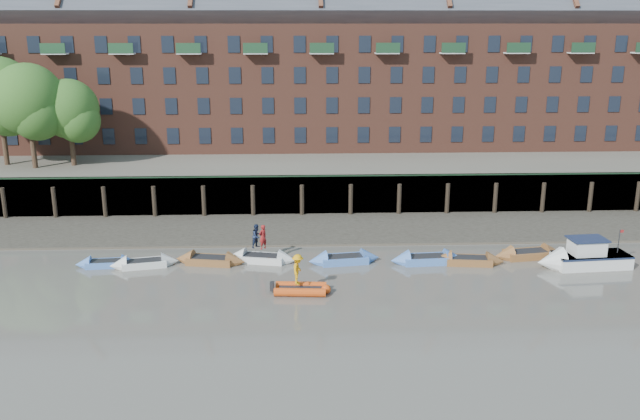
{
  "coord_description": "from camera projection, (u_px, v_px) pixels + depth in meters",
  "views": [
    {
      "loc": [
        -2.61,
        -31.76,
        15.47
      ],
      "look_at": [
        -0.91,
        12.0,
        3.2
      ],
      "focal_mm": 38.0,
      "sensor_mm": 36.0,
      "label": 1
    }
  ],
  "objects": [
    {
      "name": "rowboat_0",
      "position": [
        106.0,
        263.0,
        44.14
      ],
      "size": [
        4.03,
        1.5,
        1.14
      ],
      "rotation": [
        0.0,
        0.0,
        0.09
      ],
      "color": "#4A76C3",
      "rests_on": "ground"
    },
    {
      "name": "rowboat_3",
      "position": [
        262.0,
        258.0,
        44.99
      ],
      "size": [
        4.81,
        2.27,
        1.35
      ],
      "rotation": [
        0.0,
        0.0,
        -0.21
      ],
      "color": "silver",
      "rests_on": "ground"
    },
    {
      "name": "river_wall",
      "position": [
        326.0,
        195.0,
        55.93
      ],
      "size": [
        110.0,
        1.23,
        3.3
      ],
      "color": "#2D2A26",
      "rests_on": "ground"
    },
    {
      "name": "person_rib_crew",
      "position": [
        298.0,
        269.0,
        39.55
      ],
      "size": [
        0.87,
        1.28,
        1.84
      ],
      "primitive_type": "imported",
      "rotation": [
        0.0,
        0.0,
        1.4
      ],
      "color": "orange",
      "rests_on": "rib_tender"
    },
    {
      "name": "tree_cluster",
      "position": [
        24.0,
        99.0,
        57.75
      ],
      "size": [
        11.76,
        7.74,
        9.4
      ],
      "color": "#3A281C",
      "rests_on": "bank_terrace"
    },
    {
      "name": "rowboat_2",
      "position": [
        210.0,
        260.0,
        44.62
      ],
      "size": [
        4.85,
        2.16,
        1.36
      ],
      "rotation": [
        0.0,
        0.0,
        -0.18
      ],
      "color": "brown",
      "rests_on": "ground"
    },
    {
      "name": "mud_band",
      "position": [
        331.0,
        243.0,
        48.88
      ],
      "size": [
        110.0,
        1.6,
        0.1
      ],
      "primitive_type": "cube",
      "color": "#4C4336",
      "rests_on": "ground"
    },
    {
      "name": "rowboat_5",
      "position": [
        427.0,
        259.0,
        44.75
      ],
      "size": [
        4.98,
        1.78,
        1.42
      ],
      "rotation": [
        0.0,
        0.0,
        0.07
      ],
      "color": "#4A76C3",
      "rests_on": "ground"
    },
    {
      "name": "motor_launch",
      "position": [
        577.0,
        258.0,
        43.85
      ],
      "size": [
        6.2,
        2.47,
        2.5
      ],
      "rotation": [
        0.0,
        0.0,
        3.22
      ],
      "color": "silver",
      "rests_on": "ground"
    },
    {
      "name": "ground",
      "position": [
        347.0,
        332.0,
        34.83
      ],
      "size": [
        220.0,
        220.0,
        0.0
      ],
      "primitive_type": "plane",
      "color": "#5F5A52",
      "rests_on": "ground"
    },
    {
      "name": "rowboat_7",
      "position": [
        528.0,
        254.0,
        45.75
      ],
      "size": [
        5.03,
        2.15,
        1.41
      ],
      "rotation": [
        0.0,
        0.0,
        0.16
      ],
      "color": "brown",
      "rests_on": "ground"
    },
    {
      "name": "rowboat_1",
      "position": [
        144.0,
        263.0,
        44.08
      ],
      "size": [
        4.54,
        2.13,
        1.27
      ],
      "rotation": [
        0.0,
        0.0,
        0.2
      ],
      "color": "silver",
      "rests_on": "ground"
    },
    {
      "name": "apartment_terrace",
      "position": [
        319.0,
        48.0,
        66.96
      ],
      "size": [
        80.6,
        15.56,
        20.98
      ],
      "color": "brown",
      "rests_on": "bank_terrace"
    },
    {
      "name": "person_rower_b",
      "position": [
        257.0,
        236.0,
        44.85
      ],
      "size": [
        0.97,
        0.99,
        1.61
      ],
      "primitive_type": "imported",
      "rotation": [
        0.0,
        0.0,
        0.86
      ],
      "color": "#19233F",
      "rests_on": "rowboat_3"
    },
    {
      "name": "rib_tender",
      "position": [
        303.0,
        289.0,
        39.81
      ],
      "size": [
        3.36,
        1.79,
        0.57
      ],
      "rotation": [
        0.0,
        0.0,
        -0.08
      ],
      "color": "#D24812",
      "rests_on": "ground"
    },
    {
      "name": "rowboat_4",
      "position": [
        344.0,
        259.0,
        44.77
      ],
      "size": [
        4.93,
        2.07,
        1.39
      ],
      "rotation": [
        0.0,
        0.0,
        0.15
      ],
      "color": "#4A76C3",
      "rests_on": "ground"
    },
    {
      "name": "foreshore",
      "position": [
        329.0,
        229.0,
        52.15
      ],
      "size": [
        110.0,
        8.0,
        0.5
      ],
      "primitive_type": "cube",
      "color": "#3D382F",
      "rests_on": "ground"
    },
    {
      "name": "bank_terrace",
      "position": [
        320.0,
        162.0,
        69.04
      ],
      "size": [
        110.0,
        28.0,
        3.2
      ],
      "primitive_type": "cube",
      "color": "#5E594D",
      "rests_on": "ground"
    },
    {
      "name": "person_rower_a",
      "position": [
        263.0,
        237.0,
        44.57
      ],
      "size": [
        0.71,
        0.71,
        1.66
      ],
      "primitive_type": "imported",
      "rotation": [
        0.0,
        0.0,
        3.92
      ],
      "color": "maroon",
      "rests_on": "rowboat_3"
    },
    {
      "name": "rowboat_6",
      "position": [
        469.0,
        260.0,
        44.59
      ],
      "size": [
        4.72,
        1.87,
        1.33
      ],
      "rotation": [
        0.0,
        0.0,
        -0.12
      ],
      "color": "brown",
      "rests_on": "ground"
    }
  ]
}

